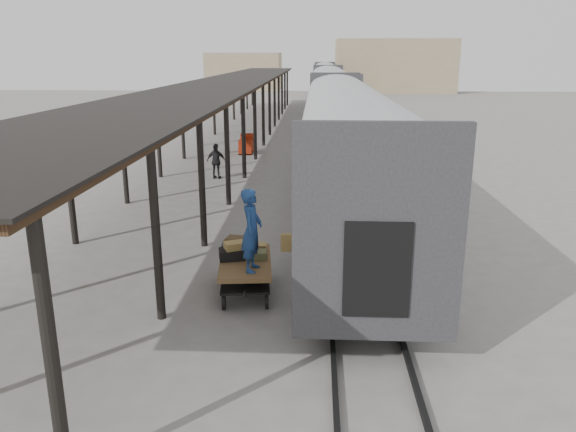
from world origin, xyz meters
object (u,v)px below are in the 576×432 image
Objects in this scene: baggage_cart at (246,268)px; luggage_tug at (247,145)px; pedestrian at (216,161)px; porter at (252,230)px.

luggage_tug is at bearing 90.73° from baggage_cart.
pedestrian reaches higher than baggage_cart.
porter is 14.33m from pedestrian.
pedestrian is at bearing -93.15° from luggage_tug.
luggage_tug is at bearing -82.55° from pedestrian.
porter reaches higher than luggage_tug.
pedestrian is (-3.03, 13.27, 0.19)m from baggage_cart.
baggage_cart is 13.61m from pedestrian.
luggage_tug is 0.79× the size of pedestrian.
porter is (0.25, -0.65, 1.19)m from baggage_cart.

